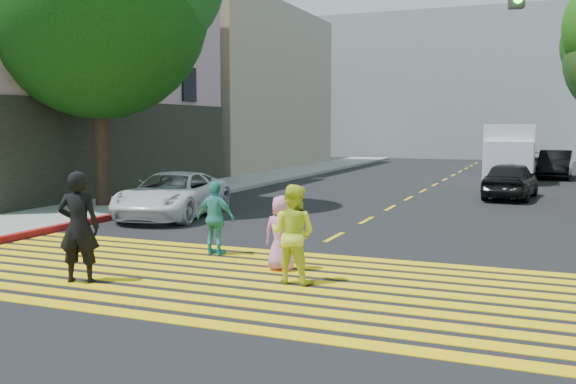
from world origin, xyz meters
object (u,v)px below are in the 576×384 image
Objects in this scene: white_sedan at (173,195)px; silver_car at (522,161)px; pedestrian_woman at (293,234)px; dark_car_parked at (555,164)px; pedestrian_child at (282,233)px; pedestrian_extra at (216,218)px; pedestrian_man at (79,227)px; dark_car_near at (511,180)px; white_van at (510,154)px.

white_sedan reaches higher than silver_car.
dark_car_parked is (4.40, 25.57, -0.14)m from pedestrian_woman.
pedestrian_woman reaches higher than pedestrian_child.
silver_car is (5.05, 27.44, -0.12)m from pedestrian_extra.
pedestrian_child is 7.78m from white_sedan.
pedestrian_woman is 2.88m from pedestrian_extra.
pedestrian_man is 31.05m from silver_car.
dark_car_parked is (6.78, 23.95, -0.06)m from pedestrian_extra.
dark_car_parked is at bearing 52.51° from white_sedan.
white_sedan is at bearing -90.02° from pedestrian_man.
pedestrian_woman reaches higher than silver_car.
white_van reaches higher than dark_car_near.
dark_car_parked reaches higher than silver_car.
white_sedan is at bearing -44.79° from pedestrian_extra.
pedestrian_child is at bearing -98.35° from white_van.
pedestrian_man is at bearing -78.15° from white_sedan.
pedestrian_man is at bearing -102.56° from dark_car_parked.
white_van is at bearing -123.11° from dark_car_parked.
white_van is at bearing -98.23° from pedestrian_extra.
pedestrian_child is 0.91× the size of pedestrian_extra.
silver_car is at bearing 59.96° from white_sedan.
pedestrian_child reaches higher than white_sedan.
pedestrian_extra is at bearing 69.84° from silver_car.
silver_car is at bearing -83.96° from dark_car_near.
white_van reaches higher than silver_car.
pedestrian_man is 0.45× the size of dark_car_parked.
pedestrian_extra reaches higher than silver_car.
dark_car_parked is at bearing 52.36° from white_van.
pedestrian_man reaches higher than dark_car_parked.
pedestrian_man is 3.18m from pedestrian_extra.
silver_car is at bearing -97.87° from pedestrian_child.
white_van is (-2.06, -2.76, 0.60)m from dark_car_parked.
dark_car_near is 7.92m from white_van.
pedestrian_man is at bearing 74.75° from dark_car_near.
pedestrian_woman is 22.93m from white_van.
dark_car_near is 14.14m from silver_car.
pedestrian_man reaches higher than silver_car.
pedestrian_woman is at bearing 150.17° from pedestrian_extra.
pedestrian_man is at bearing 68.96° from silver_car.
white_van is at bearing -124.12° from pedestrian_man.
dark_car_near is (3.32, 14.14, -0.01)m from pedestrian_child.
silver_car is 6.30m from white_van.
white_sedan is 1.17× the size of dark_car_near.
dark_car_parked reaches higher than white_sedan.
pedestrian_child is at bearing 73.80° from silver_car.
white_sedan is 12.64m from dark_car_near.
pedestrian_child is 0.33× the size of dark_car_parked.
pedestrian_man is 3.69m from pedestrian_woman.
pedestrian_woman is 15.18m from dark_car_near.
silver_car is (-0.12, 14.14, -0.03)m from dark_car_near.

